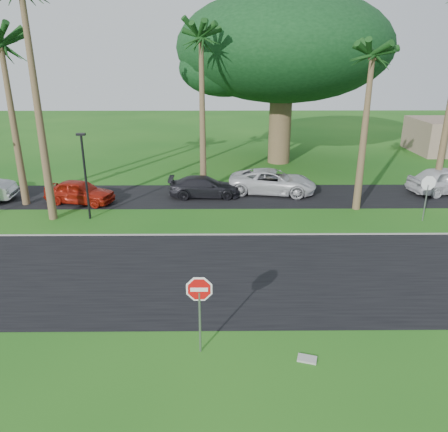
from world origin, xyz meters
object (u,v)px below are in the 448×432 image
car_red (80,192)px  car_pickup (447,180)px  car_minivan (273,182)px  car_dark (204,187)px  stop_sign_far (428,189)px  stop_sign_near (199,299)px

car_red → car_pickup: 22.99m
car_minivan → car_dark: bearing=109.0°
car_red → car_minivan: 11.92m
car_dark → car_pickup: 15.52m
stop_sign_far → car_minivan: size_ratio=0.48×
car_red → car_minivan: (11.76, 1.92, 0.06)m
car_minivan → car_pickup: bearing=-80.7°
car_dark → car_pickup: (15.51, 0.64, 0.21)m
stop_sign_near → stop_sign_far: bearing=43.7°
car_red → car_dark: size_ratio=0.93×
stop_sign_far → car_minivan: (-7.53, 5.09, -1.01)m
stop_sign_far → car_minivan: 9.14m
car_dark → car_pickup: bearing=-88.9°
stop_sign_near → car_pickup: bearing=46.6°
stop_sign_near → car_minivan: bearing=76.1°
car_dark → car_minivan: 4.41m
car_dark → stop_sign_far: bearing=-111.5°
car_dark → car_pickup: car_pickup is taller
car_dark → car_minivan: (4.35, 0.71, 0.12)m
stop_sign_near → car_minivan: 16.60m
car_red → car_minivan: car_minivan is taller
car_minivan → car_pickup: 11.16m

